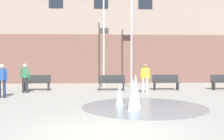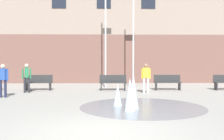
{
  "view_description": "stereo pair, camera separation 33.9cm",
  "coord_description": "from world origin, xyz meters",
  "px_view_note": "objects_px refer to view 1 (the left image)",
  "views": [
    {
      "loc": [
        -0.17,
        -6.22,
        1.7
      ],
      "look_at": [
        0.46,
        6.41,
        1.3
      ],
      "focal_mm": 42.0,
      "sensor_mm": 36.0,
      "label": 1
    },
    {
      "loc": [
        0.17,
        -6.23,
        1.7
      ],
      "look_at": [
        0.46,
        6.41,
        1.3
      ],
      "focal_mm": 42.0,
      "sensor_mm": 36.0,
      "label": 2
    }
  ],
  "objects_px": {
    "park_bench_under_left_flagpole": "(112,82)",
    "teen_by_trashcan": "(25,76)",
    "adult_near_bench": "(145,76)",
    "flagpole_right": "(132,27)",
    "adult_watching": "(2,78)",
    "park_bench_far_right": "(224,82)",
    "park_bench_left_of_flagpoles": "(37,82)",
    "flagpole_left": "(104,22)",
    "park_bench_near_trashcan": "(166,82)"
  },
  "relations": [
    {
      "from": "flagpole_left",
      "to": "park_bench_under_left_flagpole",
      "type": "bearing_deg",
      "value": -76.48
    },
    {
      "from": "park_bench_left_of_flagpoles",
      "to": "flagpole_right",
      "type": "relative_size",
      "value": 0.21
    },
    {
      "from": "park_bench_under_left_flagpole",
      "to": "flagpole_left",
      "type": "distance_m",
      "value": 4.19
    },
    {
      "from": "flagpole_left",
      "to": "flagpole_right",
      "type": "distance_m",
      "value": 1.85
    },
    {
      "from": "park_bench_near_trashcan",
      "to": "flagpole_right",
      "type": "distance_m",
      "value": 4.3
    },
    {
      "from": "park_bench_near_trashcan",
      "to": "adult_watching",
      "type": "bearing_deg",
      "value": -160.35
    },
    {
      "from": "flagpole_left",
      "to": "teen_by_trashcan",
      "type": "bearing_deg",
      "value": -147.86
    },
    {
      "from": "flagpole_right",
      "to": "flagpole_left",
      "type": "bearing_deg",
      "value": 180.0
    },
    {
      "from": "adult_near_bench",
      "to": "teen_by_trashcan",
      "type": "relative_size",
      "value": 1.0
    },
    {
      "from": "park_bench_under_left_flagpole",
      "to": "flagpole_left",
      "type": "height_order",
      "value": "flagpole_left"
    },
    {
      "from": "park_bench_near_trashcan",
      "to": "teen_by_trashcan",
      "type": "xyz_separation_m",
      "value": [
        -8.05,
        -1.13,
        0.45
      ]
    },
    {
      "from": "park_bench_left_of_flagpoles",
      "to": "flagpole_left",
      "type": "bearing_deg",
      "value": 21.07
    },
    {
      "from": "flagpole_left",
      "to": "park_bench_far_right",
      "type": "bearing_deg",
      "value": -12.85
    },
    {
      "from": "park_bench_under_left_flagpole",
      "to": "flagpole_right",
      "type": "relative_size",
      "value": 0.21
    },
    {
      "from": "adult_near_bench",
      "to": "park_bench_far_right",
      "type": "bearing_deg",
      "value": 19.03
    },
    {
      "from": "adult_watching",
      "to": "park_bench_under_left_flagpole",
      "type": "bearing_deg",
      "value": 44.89
    },
    {
      "from": "park_bench_far_right",
      "to": "flagpole_left",
      "type": "distance_m",
      "value": 8.37
    },
    {
      "from": "park_bench_under_left_flagpole",
      "to": "flagpole_right",
      "type": "bearing_deg",
      "value": 50.55
    },
    {
      "from": "park_bench_left_of_flagpoles",
      "to": "adult_watching",
      "type": "relative_size",
      "value": 1.01
    },
    {
      "from": "adult_near_bench",
      "to": "flagpole_left",
      "type": "bearing_deg",
      "value": 127.01
    },
    {
      "from": "park_bench_under_left_flagpole",
      "to": "adult_watching",
      "type": "bearing_deg",
      "value": -150.86
    },
    {
      "from": "adult_near_bench",
      "to": "flagpole_left",
      "type": "distance_m",
      "value": 5.08
    },
    {
      "from": "park_bench_left_of_flagpoles",
      "to": "flagpole_left",
      "type": "distance_m",
      "value": 5.74
    },
    {
      "from": "adult_watching",
      "to": "teen_by_trashcan",
      "type": "bearing_deg",
      "value": 90.35
    },
    {
      "from": "park_bench_under_left_flagpole",
      "to": "adult_watching",
      "type": "height_order",
      "value": "adult_watching"
    },
    {
      "from": "adult_near_bench",
      "to": "adult_watching",
      "type": "height_order",
      "value": "same"
    },
    {
      "from": "teen_by_trashcan",
      "to": "flagpole_right",
      "type": "xyz_separation_m",
      "value": [
        6.19,
        2.74,
        3.07
      ]
    },
    {
      "from": "park_bench_under_left_flagpole",
      "to": "teen_by_trashcan",
      "type": "distance_m",
      "value": 4.9
    },
    {
      "from": "teen_by_trashcan",
      "to": "flagpole_right",
      "type": "distance_m",
      "value": 7.43
    },
    {
      "from": "adult_near_bench",
      "to": "flagpole_right",
      "type": "xyz_separation_m",
      "value": [
        -0.33,
        3.16,
        3.07
      ]
    },
    {
      "from": "adult_near_bench",
      "to": "flagpole_right",
      "type": "relative_size",
      "value": 0.21
    },
    {
      "from": "park_bench_far_right",
      "to": "adult_watching",
      "type": "height_order",
      "value": "adult_watching"
    },
    {
      "from": "park_bench_near_trashcan",
      "to": "flagpole_left",
      "type": "relative_size",
      "value": 0.2
    },
    {
      "from": "teen_by_trashcan",
      "to": "park_bench_near_trashcan",
      "type": "bearing_deg",
      "value": 80.31
    },
    {
      "from": "park_bench_under_left_flagpole",
      "to": "teen_by_trashcan",
      "type": "bearing_deg",
      "value": -167.91
    },
    {
      "from": "park_bench_left_of_flagpoles",
      "to": "adult_near_bench",
      "type": "distance_m",
      "value": 6.39
    },
    {
      "from": "flagpole_left",
      "to": "park_bench_near_trashcan",
      "type": "bearing_deg",
      "value": -23.61
    },
    {
      "from": "park_bench_far_right",
      "to": "flagpole_right",
      "type": "xyz_separation_m",
      "value": [
        -5.45,
        1.66,
        3.53
      ]
    },
    {
      "from": "park_bench_far_right",
      "to": "flagpole_left",
      "type": "height_order",
      "value": "flagpole_left"
    },
    {
      "from": "park_bench_under_left_flagpole",
      "to": "adult_near_bench",
      "type": "distance_m",
      "value": 2.31
    },
    {
      "from": "adult_watching",
      "to": "park_bench_near_trashcan",
      "type": "bearing_deg",
      "value": 35.4
    },
    {
      "from": "park_bench_under_left_flagpole",
      "to": "flagpole_right",
      "type": "height_order",
      "value": "flagpole_right"
    },
    {
      "from": "park_bench_far_right",
      "to": "adult_near_bench",
      "type": "distance_m",
      "value": 5.36
    },
    {
      "from": "park_bench_near_trashcan",
      "to": "flagpole_right",
      "type": "xyz_separation_m",
      "value": [
        -1.86,
        1.61,
        3.53
      ]
    },
    {
      "from": "park_bench_under_left_flagpole",
      "to": "flagpole_right",
      "type": "xyz_separation_m",
      "value": [
        1.41,
        1.72,
        3.53
      ]
    },
    {
      "from": "adult_watching",
      "to": "park_bench_far_right",
      "type": "bearing_deg",
      "value": 29.67
    },
    {
      "from": "park_bench_far_right",
      "to": "adult_watching",
      "type": "bearing_deg",
      "value": -166.08
    },
    {
      "from": "park_bench_under_left_flagpole",
      "to": "adult_near_bench",
      "type": "height_order",
      "value": "adult_near_bench"
    },
    {
      "from": "park_bench_left_of_flagpoles",
      "to": "park_bench_far_right",
      "type": "bearing_deg",
      "value": -0.57
    },
    {
      "from": "adult_near_bench",
      "to": "park_bench_left_of_flagpoles",
      "type": "bearing_deg",
      "value": 168.08
    }
  ]
}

